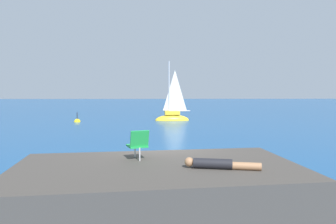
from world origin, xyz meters
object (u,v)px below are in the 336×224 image
object	(u,v)px
beach_chair	(138,143)
marker_buoy	(77,122)
sailboat_near	(172,117)
person_sunbather	(218,164)

from	to	relation	value
beach_chair	marker_buoy	bearing A→B (deg)	-0.37
sailboat_near	person_sunbather	bearing A→B (deg)	85.86
person_sunbather	marker_buoy	distance (m)	22.11
sailboat_near	person_sunbather	world-z (taller)	sailboat_near
person_sunbather	beach_chair	xyz separation A→B (m)	(-1.93, 1.00, 0.33)
person_sunbather	beach_chair	size ratio (longest dim) A/B	2.19
sailboat_near	person_sunbather	xyz separation A→B (m)	(0.20, -21.42, 0.83)
sailboat_near	beach_chair	xyz separation A→B (m)	(-1.73, -20.42, 1.15)
person_sunbather	beach_chair	distance (m)	2.20
beach_chair	marker_buoy	size ratio (longest dim) A/B	0.71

